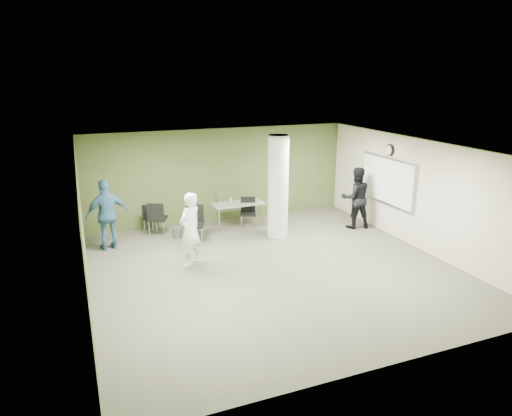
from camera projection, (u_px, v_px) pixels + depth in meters
name	position (u px, v px, depth m)	size (l,w,h in m)	color
floor	(273.00, 269.00, 10.55)	(8.00, 8.00, 0.00)	#535241
ceiling	(275.00, 148.00, 9.76)	(8.00, 8.00, 0.00)	white
wall_back	(221.00, 175.00, 13.72)	(8.00, 0.02, 2.80)	#475A2A
wall_left	(83.00, 233.00, 8.75)	(0.02, 8.00, 2.80)	#475A2A
wall_right_cream	(418.00, 194.00, 11.56)	(0.02, 8.00, 2.80)	beige
column	(278.00, 187.00, 12.29)	(0.56, 0.56, 2.80)	silver
whiteboard	(387.00, 181.00, 12.57)	(0.05, 2.30, 1.30)	silver
wall_clock	(389.00, 150.00, 12.33)	(0.06, 0.32, 0.32)	black
folding_table	(237.00, 205.00, 13.32)	(1.50, 0.67, 0.96)	gray
wastebasket	(177.00, 233.00, 12.51)	(0.25, 0.25, 0.29)	#4C4C4C
chair_back_left	(151.00, 216.00, 12.83)	(0.55, 0.55, 0.84)	black
chair_back_right	(157.00, 216.00, 12.53)	(0.63, 0.63, 0.97)	black
chair_table_left	(195.00, 220.00, 12.19)	(0.62, 0.62, 0.97)	black
chair_table_right	(248.00, 210.00, 13.28)	(0.58, 0.58, 0.89)	black
woman_white	(190.00, 230.00, 10.52)	(0.64, 0.42, 1.76)	white
man_black	(356.00, 198.00, 13.15)	(0.87, 0.68, 1.79)	black
man_blue	(107.00, 215.00, 11.50)	(1.07, 0.45, 1.83)	#39678D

